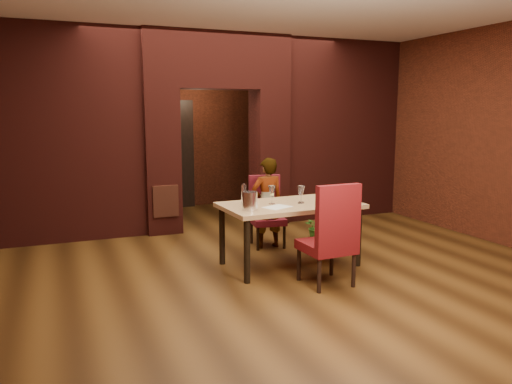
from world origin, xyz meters
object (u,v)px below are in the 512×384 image
Objects in this scene: potted_plant at (316,226)px; dining_table at (290,234)px; chair_far at (268,212)px; water_bottle at (244,194)px; wine_glass_c at (302,194)px; wine_bucket at (250,201)px; chair_near at (327,234)px; wine_glass_a at (272,195)px; person_seated at (267,203)px; wine_glass_b at (301,195)px.

dining_table is at bearing -132.44° from potted_plant.
chair_far is 1.11m from water_bottle.
wine_glass_c reaches higher than potted_plant.
dining_table is 7.86× the size of wine_bucket.
chair_near is 5.53× the size of wine_glass_c.
chair_near reaches higher than wine_bucket.
water_bottle is 1.92m from potted_plant.
chair_near is 4.46× the size of water_bottle.
water_bottle reaches higher than dining_table.
dining_table is at bearing -9.76° from wine_glass_a.
wine_bucket is (-0.70, -1.09, 0.26)m from person_seated.
wine_glass_b is at bearing -25.01° from dining_table.
person_seated is 5.81× the size of wine_glass_b.
chair_near is 0.96m from wine_bucket.
water_bottle is (-0.57, 0.16, 0.53)m from dining_table.
person_seated reaches higher than dining_table.
person_seated is 6.12× the size of wine_glass_c.
chair_near is 0.87m from wine_glass_c.
dining_table is 6.50× the size of water_bottle.
wine_bucket is (-0.63, -0.21, 0.51)m from dining_table.
chair_near is 5.07× the size of wine_glass_a.
wine_bucket reaches higher than dining_table.
chair_far is 0.79× the size of person_seated.
chair_far is at bearing -93.06° from chair_near.
wine_glass_b is (0.36, -0.09, -0.00)m from wine_glass_a.
person_seated is (0.07, 0.88, 0.25)m from dining_table.
wine_glass_b reaches higher than chair_far.
person_seated reaches higher than water_bottle.
chair_far is 0.87× the size of chair_near.
wine_bucket is at bearing -141.61° from potted_plant.
wine_glass_b is at bearing -80.13° from chair_far.
chair_far is 4.81× the size of wine_glass_c.
wine_bucket is at bearing -41.64° from chair_near.
water_bottle is (-0.63, -0.72, 0.28)m from person_seated.
wine_glass_c is 0.56× the size of potted_plant.
wine_glass_a is at bearing -19.47° from water_bottle.
person_seated reaches higher than wine_bucket.
wine_glass_a is 0.88× the size of water_bottle.
wine_glass_b is at bearing -127.29° from potted_plant.
potted_plant is at bearing 52.56° from wine_glass_c.
wine_glass_a is (-0.34, -0.89, 0.41)m from chair_far.
wine_glass_c is 1.49m from potted_plant.
wine_bucket is at bearing 57.87° from person_seated.
person_seated is 0.91m from wine_glass_c.
chair_far is at bearing 91.28° from wine_glass_b.
wine_glass_a is at bearing -139.84° from potted_plant.
wine_bucket is 0.57× the size of potted_plant.
wine_glass_b is 0.59× the size of potted_plant.
person_seated reaches higher than wine_glass_c.
wine_glass_b is at bearing -14.30° from wine_glass_a.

